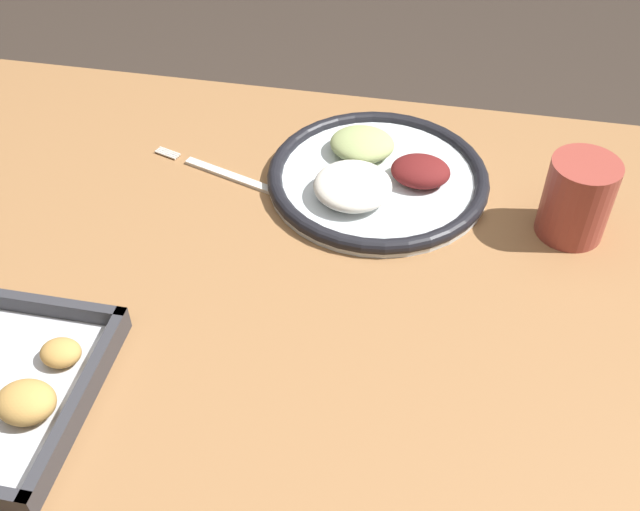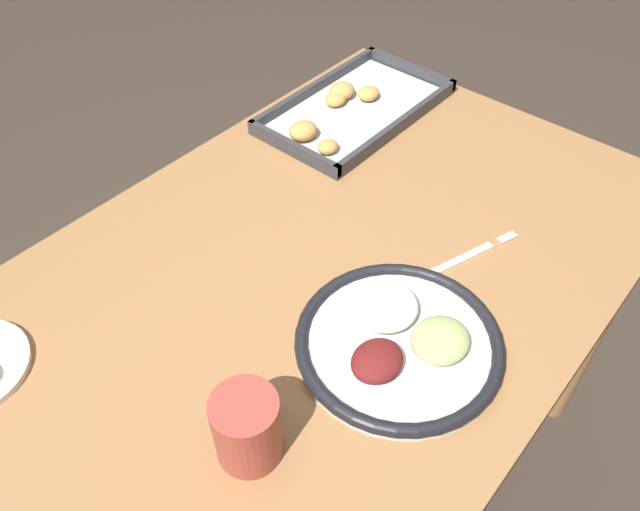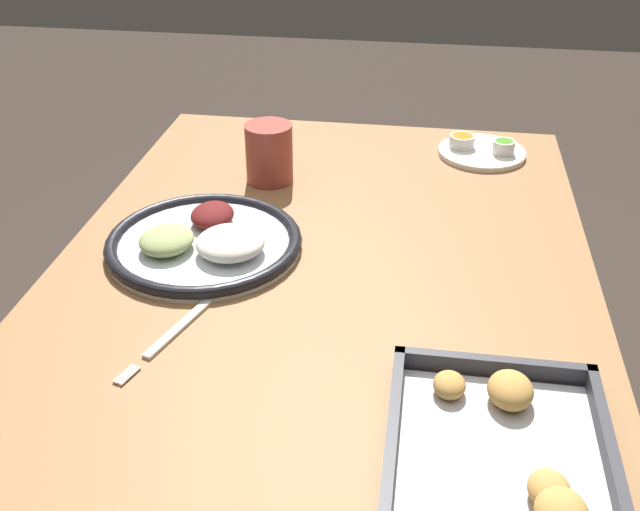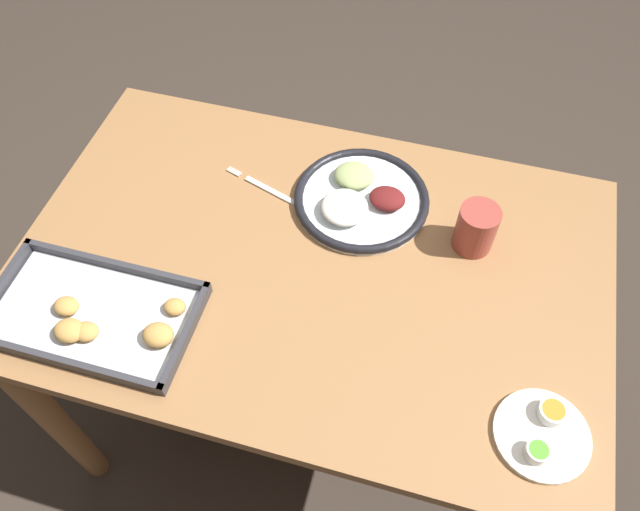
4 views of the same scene
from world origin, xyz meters
The scene contains 4 objects.
dining_table centered at (0.00, 0.00, 0.65)m, with size 1.20×0.78×0.77m.
dinner_plate centered at (-0.06, -0.18, 0.78)m, with size 0.29×0.29×0.05m.
fork centered at (0.14, -0.16, 0.77)m, with size 0.21×0.08×0.00m.
drinking_cup centered at (-0.31, -0.13, 0.82)m, with size 0.08×0.08×0.10m.
Camera 1 is at (-0.14, 0.61, 1.39)m, focal length 42.00 mm.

